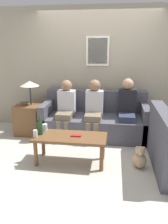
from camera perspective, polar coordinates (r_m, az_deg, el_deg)
The scene contains 13 objects.
ground_plane at distance 4.19m, azimuth 2.11°, elevation -8.70°, with size 16.00×16.00×0.00m, color beige.
wall_back at distance 4.80m, azimuth 3.54°, elevation 10.86°, with size 9.00×0.08×2.60m.
couch_main at distance 4.56m, azimuth 2.85°, elevation -2.26°, with size 2.13×0.89×0.90m.
coffee_table at distance 3.48m, azimuth -3.63°, elevation -7.30°, with size 1.14×0.49×0.46m.
side_table_with_lamp at distance 4.76m, azimuth -14.10°, elevation -1.11°, with size 0.52×0.52×1.13m.
wine_bottle at distance 3.53m, azimuth -11.39°, elevation -4.02°, with size 0.08×0.08×0.30m.
drinking_glass at distance 3.69m, azimuth -10.17°, elevation -3.94°, with size 0.08×0.08×0.11m.
book_stack at distance 3.43m, azimuth -2.06°, elevation -6.12°, with size 0.16×0.09×0.02m.
soda_can at distance 3.44m, azimuth -12.58°, elevation -5.57°, with size 0.07×0.07×0.12m.
person_left at distance 4.39m, azimuth -4.79°, elevation 1.39°, with size 0.34×0.58×1.16m.
person_middle at distance 4.30m, azimuth 2.61°, elevation 1.24°, with size 0.34×0.59×1.18m.
person_right at distance 4.32m, azimuth 11.11°, elevation 1.18°, with size 0.34×0.57×1.21m.
teddy_bear at distance 3.55m, azimuth 14.33°, elevation -11.60°, with size 0.22×0.22×0.35m.
Camera 1 is at (0.37, -3.75, 1.84)m, focal length 35.00 mm.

